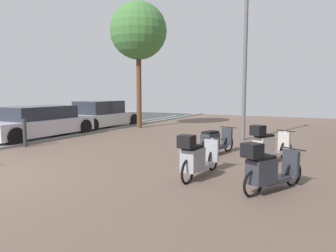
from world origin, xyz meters
TOP-DOWN VIEW (x-y plane):
  - scooter_near at (4.26, 2.47)m, footprint 0.52×1.76m
  - scooter_mid at (5.31, 4.56)m, footprint 0.93×1.56m
  - scooter_far at (5.70, 2.19)m, footprint 0.96×1.48m
  - scooter_extra at (3.81, 4.91)m, footprint 0.69×1.68m
  - parked_car_near at (-3.29, 4.98)m, footprint 1.93×4.33m
  - parked_car_far at (-3.30, 8.73)m, footprint 1.79×4.23m
  - lamp_post at (3.84, 8.08)m, footprint 0.20×0.52m
  - street_tree at (-1.70, 9.69)m, footprint 2.73×2.73m
  - bollard_far at (-2.05, 3.40)m, footprint 0.12×0.12m

SIDE VIEW (x-z plane):
  - scooter_extra at x=3.81m, z-range 0.00..0.76m
  - scooter_far at x=5.70m, z-range -0.05..0.90m
  - scooter_near at x=4.26m, z-range -0.05..0.92m
  - scooter_mid at x=5.31m, z-range -0.05..0.95m
  - bollard_far at x=-2.05m, z-range 0.00..0.91m
  - parked_car_near at x=-3.29m, z-range -0.01..1.21m
  - parked_car_far at x=-3.30m, z-range -0.04..1.28m
  - lamp_post at x=3.84m, z-range 0.32..6.19m
  - street_tree at x=-1.70m, z-range 1.63..7.68m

